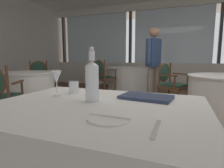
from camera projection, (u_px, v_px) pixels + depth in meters
ground_plane at (149, 134)px, 2.46m from camera, size 14.49×14.49×0.00m
window_wall_far at (171, 54)px, 6.17m from camera, size 9.14×0.14×2.90m
foreground_table at (95, 164)px, 1.11m from camera, size 1.24×0.96×0.75m
side_plate at (109, 118)px, 0.80m from camera, size 0.19×0.19×0.01m
butter_knife at (109, 117)px, 0.80m from camera, size 0.19×0.02×0.00m
dinner_fork at (156, 129)px, 0.68m from camera, size 0.02×0.20×0.00m
water_bottle at (92, 80)px, 1.13m from camera, size 0.08×0.08×0.34m
wine_glass at (56, 77)px, 1.27m from camera, size 0.08×0.08×0.18m
water_tumbler at (74, 87)px, 1.40m from camera, size 0.07×0.07×0.09m
menu_book at (146, 97)px, 1.21m from camera, size 0.35×0.25×0.02m
background_table_0 at (128, 79)px, 5.69m from camera, size 1.25×1.25×0.75m
dining_chair_0_0 at (102, 75)px, 4.93m from camera, size 0.64×0.61×0.98m
dining_chair_0_1 at (147, 71)px, 6.40m from camera, size 0.64×0.61×0.95m
dining_chair_1_1 at (170, 82)px, 3.65m from camera, size 0.62×0.64×0.92m
background_table_2 at (24, 91)px, 3.54m from camera, size 1.20×1.20×0.75m
dining_chair_2_1 at (38, 77)px, 4.52m from camera, size 0.65×0.62×0.96m
diner_person_0 at (153, 61)px, 4.09m from camera, size 0.30×0.51×1.68m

